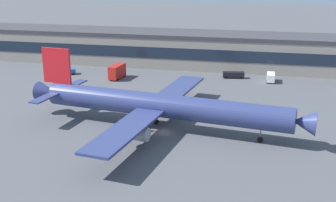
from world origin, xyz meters
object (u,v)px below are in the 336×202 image
(belt_loader, at_px, (234,74))
(catering_truck, at_px, (117,71))
(airliner, at_px, (160,105))
(pushback_tractor, at_px, (68,71))
(crew_van, at_px, (271,77))

(belt_loader, relative_size, catering_truck, 0.89)
(airliner, bearing_deg, catering_truck, 120.70)
(belt_loader, xyz_separation_m, catering_truck, (-34.28, -8.43, 1.14))
(airliner, distance_m, belt_loader, 47.81)
(airliner, distance_m, pushback_tractor, 55.82)
(pushback_tractor, bearing_deg, belt_loader, 7.32)
(belt_loader, bearing_deg, pushback_tractor, -172.68)
(pushback_tractor, bearing_deg, catering_truck, -6.40)
(belt_loader, distance_m, pushback_tractor, 51.44)
(catering_truck, bearing_deg, pushback_tractor, 173.60)
(airliner, distance_m, catering_truck, 43.95)
(airliner, relative_size, catering_truck, 8.22)
(pushback_tractor, height_order, crew_van, crew_van)
(belt_loader, relative_size, crew_van, 1.27)
(airliner, height_order, pushback_tractor, airliner)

